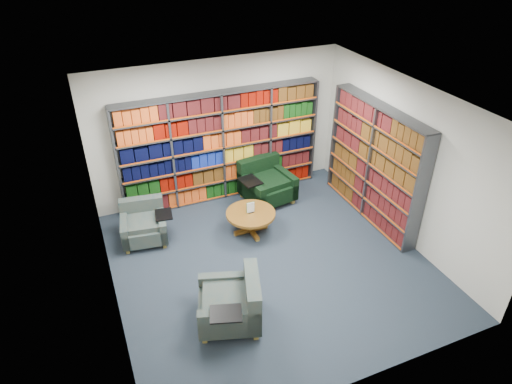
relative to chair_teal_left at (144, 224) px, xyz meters
name	(u,v)px	position (x,y,z in m)	size (l,w,h in m)	color
room_shell	(271,192)	(1.79, -1.51, 1.12)	(5.02, 5.02, 2.82)	black
bookshelf_back	(222,147)	(1.79, 0.83, 0.82)	(4.00, 0.28, 2.20)	#47494F
bookshelf_right	(374,164)	(4.13, -0.91, 0.82)	(0.28, 2.50, 2.20)	#47494F
chair_teal_left	(144,224)	(0.00, 0.00, 0.00)	(0.96, 0.87, 0.70)	#042638
chair_green_right	(265,184)	(2.52, 0.37, 0.05)	(1.14, 1.03, 0.82)	black
chair_teal_front	(235,304)	(0.81, -2.48, 0.03)	(1.08, 1.13, 0.78)	#042638
coffee_table	(251,216)	(1.82, -0.59, 0.05)	(0.89, 0.89, 0.63)	brown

